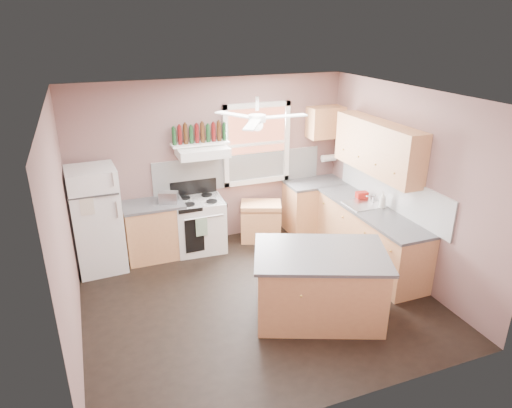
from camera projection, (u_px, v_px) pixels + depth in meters
name	position (u px, v px, depth m)	size (l,w,h in m)	color
floor	(257.00, 298.00, 6.20)	(4.50, 4.50, 0.00)	black
ceiling	(257.00, 96.00, 5.19)	(4.50, 4.50, 0.00)	white
wall_back	(213.00, 162.00, 7.45)	(4.50, 0.05, 2.70)	#7C5B57
wall_right	(407.00, 184.00, 6.45)	(0.05, 4.00, 2.70)	#7C5B57
wall_left	(62.00, 235.00, 4.94)	(0.05, 4.00, 2.70)	#7C5B57
backsplash_back	(239.00, 170.00, 7.63)	(2.90, 0.03, 0.55)	white
backsplash_right	(390.00, 189.00, 6.76)	(0.03, 2.60, 0.55)	white
window_view	(256.00, 144.00, 7.56)	(1.00, 0.02, 1.20)	brown
window_frame	(257.00, 144.00, 7.54)	(1.16, 0.07, 1.36)	white
refrigerator	(97.00, 220.00, 6.66)	(0.67, 0.65, 1.59)	white
base_cabinet_left	(155.00, 231.00, 7.16)	(0.90, 0.60, 0.86)	#C07F50
counter_left	(153.00, 205.00, 6.99)	(0.92, 0.62, 0.04)	#49494B
toaster	(169.00, 198.00, 6.96)	(0.28, 0.16, 0.18)	silver
stove	(199.00, 225.00, 7.38)	(0.77, 0.64, 0.86)	white
range_hood	(202.00, 152.00, 7.03)	(0.78, 0.50, 0.14)	white
bottle_shelf	(200.00, 144.00, 7.10)	(0.90, 0.26, 0.03)	white
cart	(261.00, 221.00, 7.74)	(0.67, 0.44, 0.67)	#C07F50
base_cabinet_corner	(314.00, 207.00, 8.09)	(1.00, 0.60, 0.86)	#C07F50
base_cabinet_right	(369.00, 238.00, 6.95)	(0.60, 2.20, 0.86)	#C07F50
counter_corner	(316.00, 183.00, 7.92)	(1.02, 0.62, 0.04)	#49494B
counter_right	(371.00, 210.00, 6.77)	(0.62, 2.22, 0.04)	#49494B
sink	(364.00, 205.00, 6.94)	(0.55, 0.45, 0.03)	silver
faucet	(373.00, 199.00, 6.97)	(0.03, 0.03, 0.14)	silver
upper_cabinet_right	(378.00, 147.00, 6.66)	(0.33, 1.80, 0.76)	#C07F50
upper_cabinet_corner	(326.00, 122.00, 7.72)	(0.60, 0.33, 0.52)	#C07F50
paper_towel	(329.00, 158.00, 8.03)	(0.12, 0.12, 0.26)	white
island	(319.00, 286.00, 5.68)	(1.51, 0.96, 0.86)	#C07F50
island_top	(321.00, 254.00, 5.51)	(1.60, 1.05, 0.04)	#49494B
ceiling_fan_hub	(257.00, 118.00, 5.28)	(0.20, 0.20, 0.08)	white
soap_bottle	(383.00, 200.00, 6.76)	(0.10, 0.10, 0.26)	silver
red_caddy	(362.00, 195.00, 7.18)	(0.18, 0.12, 0.10)	#A2150D
wine_bottles	(200.00, 134.00, 7.04)	(0.86, 0.06, 0.31)	#143819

